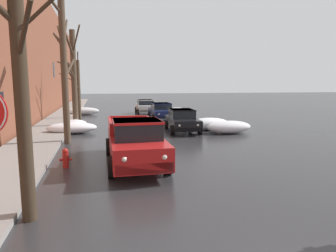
{
  "coord_description": "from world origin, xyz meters",
  "views": [
    {
      "loc": [
        -3.0,
        -3.08,
        2.96
      ],
      "look_at": [
        -0.15,
        8.76,
        1.26
      ],
      "focal_mm": 31.56,
      "sensor_mm": 36.0,
      "label": 1
    }
  ],
  "objects_px": {
    "bare_tree_at_the_corner": "(16,58)",
    "bare_tree_second_along_sidewalk": "(63,65)",
    "bare_tree_mid_block": "(74,76)",
    "fire_hydrant": "(66,158)",
    "pickup_truck_red_approaching_near_lane": "(135,141)",
    "sedan_white_parked_far_down_block": "(145,106)",
    "sedan_darkblue_parked_kerbside_mid": "(161,111)",
    "bare_tree_far_down_block": "(77,87)",
    "sedan_black_parked_kerbside_close": "(182,120)"
  },
  "relations": [
    {
      "from": "bare_tree_at_the_corner",
      "to": "bare_tree_far_down_block",
      "type": "height_order",
      "value": "bare_tree_at_the_corner"
    },
    {
      "from": "pickup_truck_red_approaching_near_lane",
      "to": "sedan_darkblue_parked_kerbside_mid",
      "type": "bearing_deg",
      "value": 73.88
    },
    {
      "from": "bare_tree_far_down_block",
      "to": "sedan_darkblue_parked_kerbside_mid",
      "type": "relative_size",
      "value": 1.32
    },
    {
      "from": "pickup_truck_red_approaching_near_lane",
      "to": "bare_tree_second_along_sidewalk",
      "type": "bearing_deg",
      "value": 120.77
    },
    {
      "from": "bare_tree_far_down_block",
      "to": "sedan_darkblue_parked_kerbside_mid",
      "type": "bearing_deg",
      "value": -16.56
    },
    {
      "from": "bare_tree_at_the_corner",
      "to": "pickup_truck_red_approaching_near_lane",
      "type": "relative_size",
      "value": 1.19
    },
    {
      "from": "bare_tree_second_along_sidewalk",
      "to": "bare_tree_at_the_corner",
      "type": "bearing_deg",
      "value": -89.99
    },
    {
      "from": "pickup_truck_red_approaching_near_lane",
      "to": "fire_hydrant",
      "type": "height_order",
      "value": "pickup_truck_red_approaching_near_lane"
    },
    {
      "from": "bare_tree_at_the_corner",
      "to": "bare_tree_second_along_sidewalk",
      "type": "height_order",
      "value": "bare_tree_second_along_sidewalk"
    },
    {
      "from": "bare_tree_mid_block",
      "to": "fire_hydrant",
      "type": "distance_m",
      "value": 11.42
    },
    {
      "from": "sedan_white_parked_far_down_block",
      "to": "fire_hydrant",
      "type": "relative_size",
      "value": 5.51
    },
    {
      "from": "fire_hydrant",
      "to": "bare_tree_mid_block",
      "type": "bearing_deg",
      "value": 91.9
    },
    {
      "from": "sedan_black_parked_kerbside_close",
      "to": "bare_tree_second_along_sidewalk",
      "type": "bearing_deg",
      "value": -161.47
    },
    {
      "from": "bare_tree_at_the_corner",
      "to": "sedan_white_parked_far_down_block",
      "type": "height_order",
      "value": "bare_tree_at_the_corner"
    },
    {
      "from": "sedan_darkblue_parked_kerbside_mid",
      "to": "fire_hydrant",
      "type": "height_order",
      "value": "sedan_darkblue_parked_kerbside_mid"
    },
    {
      "from": "bare_tree_far_down_block",
      "to": "fire_hydrant",
      "type": "height_order",
      "value": "bare_tree_far_down_block"
    },
    {
      "from": "bare_tree_at_the_corner",
      "to": "bare_tree_second_along_sidewalk",
      "type": "bearing_deg",
      "value": 90.01
    },
    {
      "from": "bare_tree_at_the_corner",
      "to": "bare_tree_mid_block",
      "type": "distance_m",
      "value": 15.18
    },
    {
      "from": "bare_tree_second_along_sidewalk",
      "to": "sedan_white_parked_far_down_block",
      "type": "xyz_separation_m",
      "value": [
        6.47,
        14.85,
        -3.18
      ]
    },
    {
      "from": "bare_tree_mid_block",
      "to": "pickup_truck_red_approaching_near_lane",
      "type": "distance_m",
      "value": 11.74
    },
    {
      "from": "sedan_black_parked_kerbside_close",
      "to": "fire_hydrant",
      "type": "distance_m",
      "value": 9.51
    },
    {
      "from": "bare_tree_at_the_corner",
      "to": "fire_hydrant",
      "type": "relative_size",
      "value": 9.17
    },
    {
      "from": "bare_tree_mid_block",
      "to": "pickup_truck_red_approaching_near_lane",
      "type": "height_order",
      "value": "bare_tree_mid_block"
    },
    {
      "from": "bare_tree_second_along_sidewalk",
      "to": "bare_tree_mid_block",
      "type": "bearing_deg",
      "value": 89.59
    },
    {
      "from": "bare_tree_at_the_corner",
      "to": "bare_tree_second_along_sidewalk",
      "type": "relative_size",
      "value": 0.82
    },
    {
      "from": "sedan_darkblue_parked_kerbside_mid",
      "to": "bare_tree_mid_block",
      "type": "bearing_deg",
      "value": -157.18
    },
    {
      "from": "pickup_truck_red_approaching_near_lane",
      "to": "bare_tree_far_down_block",
      "type": "bearing_deg",
      "value": 100.35
    },
    {
      "from": "bare_tree_at_the_corner",
      "to": "sedan_darkblue_parked_kerbside_mid",
      "type": "xyz_separation_m",
      "value": [
        6.93,
        18.08,
        -2.75
      ]
    },
    {
      "from": "bare_tree_at_the_corner",
      "to": "bare_tree_far_down_block",
      "type": "bearing_deg",
      "value": 90.1
    },
    {
      "from": "bare_tree_second_along_sidewalk",
      "to": "sedan_white_parked_far_down_block",
      "type": "relative_size",
      "value": 2.04
    },
    {
      "from": "pickup_truck_red_approaching_near_lane",
      "to": "fire_hydrant",
      "type": "bearing_deg",
      "value": 177.44
    },
    {
      "from": "bare_tree_at_the_corner",
      "to": "bare_tree_mid_block",
      "type": "bearing_deg",
      "value": 89.84
    },
    {
      "from": "sedan_darkblue_parked_kerbside_mid",
      "to": "fire_hydrant",
      "type": "relative_size",
      "value": 5.96
    },
    {
      "from": "sedan_darkblue_parked_kerbside_mid",
      "to": "bare_tree_far_down_block",
      "type": "bearing_deg",
      "value": 163.44
    },
    {
      "from": "bare_tree_mid_block",
      "to": "sedan_black_parked_kerbside_close",
      "type": "xyz_separation_m",
      "value": [
        6.75,
        -3.93,
        -2.8
      ]
    },
    {
      "from": "pickup_truck_red_approaching_near_lane",
      "to": "sedan_black_parked_kerbside_close",
      "type": "height_order",
      "value": "pickup_truck_red_approaching_near_lane"
    },
    {
      "from": "pickup_truck_red_approaching_near_lane",
      "to": "sedan_black_parked_kerbside_close",
      "type": "distance_m",
      "value": 8.14
    },
    {
      "from": "sedan_black_parked_kerbside_close",
      "to": "sedan_white_parked_far_down_block",
      "type": "bearing_deg",
      "value": 91.48
    },
    {
      "from": "fire_hydrant",
      "to": "bare_tree_at_the_corner",
      "type": "bearing_deg",
      "value": -95.51
    },
    {
      "from": "bare_tree_mid_block",
      "to": "fire_hydrant",
      "type": "relative_size",
      "value": 9.58
    },
    {
      "from": "sedan_white_parked_far_down_block",
      "to": "bare_tree_at_the_corner",
      "type": "bearing_deg",
      "value": -105.19
    },
    {
      "from": "bare_tree_at_the_corner",
      "to": "fire_hydrant",
      "type": "bearing_deg",
      "value": 84.49
    },
    {
      "from": "bare_tree_second_along_sidewalk",
      "to": "sedan_white_parked_far_down_block",
      "type": "bearing_deg",
      "value": 66.46
    },
    {
      "from": "bare_tree_mid_block",
      "to": "bare_tree_far_down_block",
      "type": "xyz_separation_m",
      "value": [
        -0.08,
        4.97,
        -0.76
      ]
    },
    {
      "from": "bare_tree_at_the_corner",
      "to": "sedan_darkblue_parked_kerbside_mid",
      "type": "distance_m",
      "value": 19.55
    },
    {
      "from": "fire_hydrant",
      "to": "bare_tree_far_down_block",
      "type": "bearing_deg",
      "value": 91.59
    },
    {
      "from": "bare_tree_far_down_block",
      "to": "sedan_white_parked_far_down_block",
      "type": "height_order",
      "value": "bare_tree_far_down_block"
    },
    {
      "from": "bare_tree_at_the_corner",
      "to": "sedan_white_parked_far_down_block",
      "type": "bearing_deg",
      "value": 74.81
    },
    {
      "from": "bare_tree_at_the_corner",
      "to": "bare_tree_mid_block",
      "type": "xyz_separation_m",
      "value": [
        0.04,
        15.18,
        0.04
      ]
    },
    {
      "from": "bare_tree_mid_block",
      "to": "pickup_truck_red_approaching_near_lane",
      "type": "xyz_separation_m",
      "value": [
        2.85,
        -11.07,
        -2.66
      ]
    }
  ]
}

